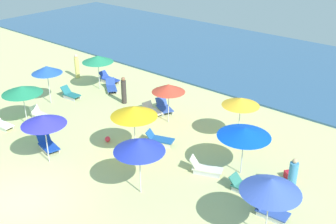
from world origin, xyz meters
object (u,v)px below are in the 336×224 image
(lounge_chair_1_0, at_px, (48,145))
(lounge_chair_9_1, at_px, (1,124))
(lounge_chair_0_1, at_px, (111,87))
(lounge_chair_2_1, at_px, (152,111))
(lounge_chair_9_0, at_px, (41,115))
(lounge_chair_3_0, at_px, (270,211))
(beachgoer_3, at_px, (292,177))
(lounge_chair_4_1, at_px, (205,168))
(lounge_chair_4_0, at_px, (244,186))
(umbrella_1, at_px, (43,120))
(umbrella_8, at_px, (139,145))
(lounge_chair_5_0, at_px, (159,139))
(beach_ball_0, at_px, (108,139))
(lounge_chair_7_0, at_px, (70,94))
(beachgoer_4, at_px, (77,67))
(lounge_chair_0_0, at_px, (109,79))
(umbrella_7, at_px, (47,70))
(umbrella_9, at_px, (22,90))
(beachgoer_2, at_px, (124,91))
(lounge_chair_2_0, at_px, (164,107))
(umbrella_6, at_px, (241,102))
(umbrella_2, at_px, (168,88))
(umbrella_4, at_px, (244,132))
(umbrella_5, at_px, (134,111))
(cooler_box_1, at_px, (289,176))
(umbrella_0, at_px, (98,59))

(lounge_chair_1_0, height_order, lounge_chair_9_1, lounge_chair_9_1)
(lounge_chair_0_1, distance_m, lounge_chair_2_1, 4.67)
(lounge_chair_0_1, xyz_separation_m, lounge_chair_9_0, (0.02, -5.46, -0.01))
(lounge_chair_3_0, bearing_deg, beachgoer_3, -2.34)
(lounge_chair_4_1, distance_m, lounge_chair_9_1, 11.67)
(lounge_chair_2_1, bearing_deg, lounge_chair_4_0, -100.18)
(lounge_chair_0_1, height_order, umbrella_1, umbrella_1)
(umbrella_8, height_order, beachgoer_3, umbrella_8)
(umbrella_1, distance_m, lounge_chair_5_0, 5.77)
(lounge_chair_3_0, relative_size, beach_ball_0, 4.82)
(lounge_chair_5_0, height_order, lounge_chair_7_0, lounge_chair_7_0)
(lounge_chair_3_0, relative_size, beachgoer_4, 0.80)
(lounge_chair_0_0, relative_size, lounge_chair_3_0, 1.11)
(lounge_chair_7_0, bearing_deg, lounge_chair_3_0, -102.58)
(lounge_chair_2_1, bearing_deg, umbrella_7, 126.13)
(lounge_chair_1_0, xyz_separation_m, lounge_chair_2_1, (1.28, 6.25, 0.01))
(umbrella_7, bearing_deg, lounge_chair_2_1, 25.65)
(umbrella_9, relative_size, beachgoer_2, 1.34)
(lounge_chair_2_0, relative_size, lounge_chair_9_0, 1.03)
(lounge_chair_4_1, distance_m, umbrella_6, 4.06)
(umbrella_1, height_order, umbrella_9, umbrella_1)
(umbrella_2, distance_m, lounge_chair_4_0, 7.45)
(umbrella_1, xyz_separation_m, lounge_chair_1_0, (-1.01, 0.66, -1.96))
(lounge_chair_2_1, relative_size, umbrella_4, 0.57)
(umbrella_5, distance_m, cooler_box_1, 7.54)
(lounge_chair_0_0, xyz_separation_m, cooler_box_1, (14.76, -2.80, -0.09))
(lounge_chair_0_1, height_order, lounge_chair_9_1, lounge_chair_9_1)
(lounge_chair_4_0, distance_m, beachgoer_2, 10.84)
(lounge_chair_9_1, bearing_deg, umbrella_7, 4.03)
(lounge_chair_2_0, xyz_separation_m, lounge_chair_4_1, (5.62, -3.70, -0.02))
(lounge_chair_0_0, distance_m, umbrella_4, 13.55)
(beachgoer_2, bearing_deg, lounge_chair_2_0, 171.06)
(lounge_chair_0_1, distance_m, lounge_chair_7_0, 2.75)
(lounge_chair_0_1, height_order, cooler_box_1, lounge_chair_0_1)
(umbrella_4, bearing_deg, lounge_chair_1_0, -152.63)
(lounge_chair_4_1, bearing_deg, umbrella_8, 135.12)
(beachgoer_4, xyz_separation_m, beach_ball_0, (8.55, -4.90, -0.68))
(umbrella_1, bearing_deg, beachgoer_3, 27.66)
(umbrella_4, xyz_separation_m, lounge_chair_4_1, (-1.25, -1.02, -1.85))
(umbrella_8, distance_m, beachgoer_2, 9.38)
(umbrella_5, distance_m, umbrella_6, 5.38)
(umbrella_5, height_order, beachgoer_3, umbrella_5)
(lounge_chair_4_0, bearing_deg, umbrella_6, 34.48)
(lounge_chair_1_0, bearing_deg, umbrella_9, 87.01)
(lounge_chair_7_0, bearing_deg, umbrella_0, -10.80)
(beachgoer_2, bearing_deg, umbrella_7, 17.58)
(umbrella_0, bearing_deg, umbrella_6, -0.29)
(umbrella_0, bearing_deg, lounge_chair_5_0, -20.48)
(cooler_box_1, bearing_deg, lounge_chair_0_1, 27.62)
(umbrella_5, bearing_deg, umbrella_9, -166.69)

